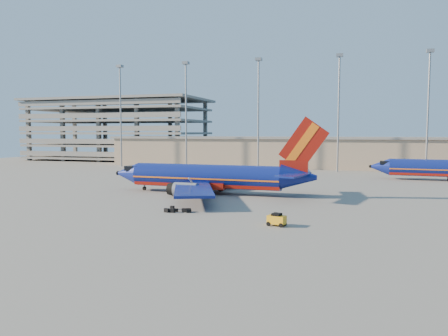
# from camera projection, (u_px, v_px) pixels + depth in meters

# --- Properties ---
(ground) EXTENTS (220.00, 220.00, 0.00)m
(ground) POSITION_uv_depth(u_px,v_px,m) (225.00, 195.00, 68.12)
(ground) COLOR slate
(ground) RESTS_ON ground
(terminal_building) EXTENTS (122.00, 16.00, 8.50)m
(terminal_building) POSITION_uv_depth(u_px,v_px,m) (321.00, 152.00, 120.13)
(terminal_building) COLOR gray
(terminal_building) RESTS_ON ground
(parking_garage) EXTENTS (62.00, 32.00, 21.40)m
(parking_garage) POSITION_uv_depth(u_px,v_px,m) (119.00, 127.00, 155.83)
(parking_garage) COLOR slate
(parking_garage) RESTS_ON ground
(light_mast_row) EXTENTS (101.60, 1.60, 28.65)m
(light_mast_row) POSITION_uv_depth(u_px,v_px,m) (298.00, 101.00, 109.07)
(light_mast_row) COLOR gray
(light_mast_row) RESTS_ON ground
(aircraft_main) EXTENTS (35.58, 34.22, 12.05)m
(aircraft_main) POSITION_uv_depth(u_px,v_px,m) (211.00, 177.00, 69.29)
(aircraft_main) COLOR navy
(aircraft_main) RESTS_ON ground
(baggage_tug) EXTENTS (2.06, 1.52, 1.33)m
(baggage_tug) POSITION_uv_depth(u_px,v_px,m) (277.00, 219.00, 45.28)
(baggage_tug) COLOR #EFA615
(baggage_tug) RESTS_ON ground
(luggage_pile) EXTENTS (3.45, 2.50, 0.49)m
(luggage_pile) POSITION_uv_depth(u_px,v_px,m) (178.00, 210.00, 53.30)
(luggage_pile) COLOR black
(luggage_pile) RESTS_ON ground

